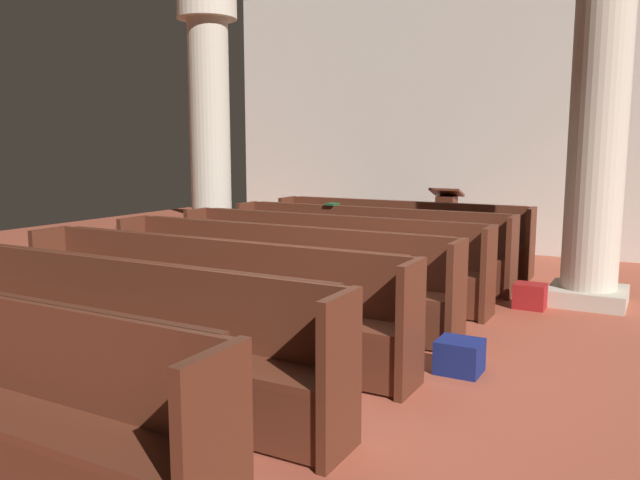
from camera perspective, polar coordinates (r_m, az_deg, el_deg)
ground_plane at (r=5.26m, az=0.32°, el=-10.59°), size 19.20×19.20×0.00m
back_wall at (r=10.74m, az=16.25°, el=10.95°), size 10.00×0.16×4.50m
pew_row_0 at (r=9.13m, az=7.05°, el=0.68°), size 3.75×0.47×0.94m
pew_row_1 at (r=8.14m, az=4.21°, el=-0.22°), size 3.75×0.46×0.94m
pew_row_2 at (r=7.17m, az=0.59°, el=-1.37°), size 3.75×0.46×0.94m
pew_row_3 at (r=6.25m, az=-4.12°, el=-2.85°), size 3.75×0.46×0.94m
pew_row_4 at (r=5.39m, az=-10.43°, el=-4.80°), size 3.75×0.46×0.94m
pew_row_5 at (r=4.62m, az=-19.03°, el=-7.34°), size 3.75×0.47×0.94m
pillar_aisle_side at (r=7.41m, az=23.88°, el=9.82°), size 0.86×0.86×3.83m
pillar_far_side at (r=9.55m, az=-9.94°, el=9.93°), size 0.86×0.86×3.83m
lectern at (r=10.13m, az=11.30°, el=1.10°), size 0.48×0.45×1.08m
hymn_book at (r=8.50m, az=1.11°, el=3.27°), size 0.13×0.20×0.03m
kneeler_box_red at (r=7.13m, az=18.45°, el=-4.83°), size 0.32×0.27×0.27m
kneeler_box_navy at (r=5.02m, az=12.50°, el=-10.23°), size 0.33×0.30×0.26m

